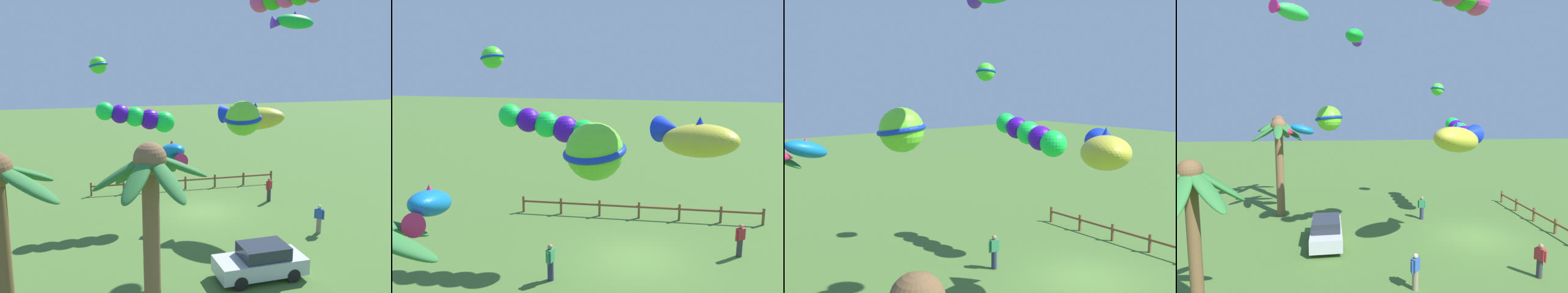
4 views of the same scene
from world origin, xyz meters
The scene contains 13 objects.
ground_plane centered at (0.00, 0.00, 0.00)m, with size 120.00×120.00×0.00m, color #476B2D.
palm_tree_2 centered at (5.07, 12.18, 4.99)m, with size 3.90×3.61×6.90m.
rail_fence centered at (0.07, -4.99, 0.59)m, with size 13.43×0.12×0.95m.
parked_car_0 centered at (-0.16, 8.74, 0.75)m, with size 3.98×1.89×1.51m.
spectator_0 centered at (-5.15, 4.79, 0.81)m, with size 0.43×0.43×1.59m.
spectator_1 centered at (-4.69, -0.96, 0.81)m, with size 0.48×0.40×1.59m.
spectator_2 centered at (3.37, 2.44, 0.81)m, with size 0.31×0.54×1.59m.
kite_fish_1 centered at (-1.96, 7.13, 10.95)m, with size 1.98×1.08×0.82m.
kite_fish_2 centered at (4.03, 10.54, 6.17)m, with size 1.00×1.92×0.99m.
kite_ball_4 centered at (6.09, 0.72, 9.00)m, with size 1.43×1.43×0.92m.
kite_fish_5 centered at (-2.17, 2.02, 6.08)m, with size 3.74×3.80×1.76m.
kite_ball_6 centered at (0.72, 8.53, 7.00)m, with size 2.21×2.21×1.42m.
kite_tube_7 centered at (3.87, -0.34, 5.98)m, with size 4.55×1.25×1.87m.
Camera 1 is at (7.01, 25.66, 9.51)m, focal length 41.47 mm.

